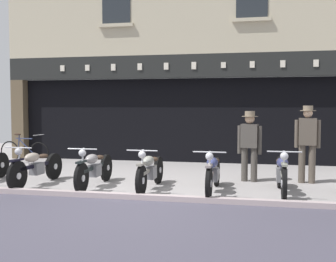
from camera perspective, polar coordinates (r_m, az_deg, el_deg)
name	(u,v)px	position (r m, az deg, el deg)	size (l,w,h in m)	color
ground	(117,216)	(6.86, -7.05, -11.63)	(23.40, 22.00, 0.18)	gray
shop_facade	(190,105)	(14.40, 3.13, 3.64)	(11.70, 4.42, 6.74)	black
motorcycle_left	(36,166)	(9.57, -17.83, -4.67)	(0.62, 2.02, 0.90)	black
motorcycle_center_left	(94,168)	(9.03, -10.19, -5.04)	(0.62, 2.05, 0.91)	black
motorcycle_center	(150,170)	(8.63, -2.50, -5.42)	(0.62, 1.96, 0.90)	black
motorcycle_center_right	(213,172)	(8.37, 6.27, -5.67)	(0.62, 2.06, 0.90)	black
motorcycle_right	(282,173)	(8.46, 15.51, -5.59)	(0.62, 2.02, 0.93)	black
salesman_left	(250,142)	(9.66, 11.25, -1.56)	(0.55, 0.37, 1.63)	#47423D
shopkeeper_center	(307,140)	(9.79, 18.78, -1.19)	(0.56, 0.35, 1.76)	brown
advert_board_near	(94,111)	(13.64, -10.27, 2.79)	(0.75, 0.03, 1.10)	silver
leaning_bicycle	(24,152)	(13.16, -19.36, -2.71)	(1.75, 0.50, 0.94)	black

